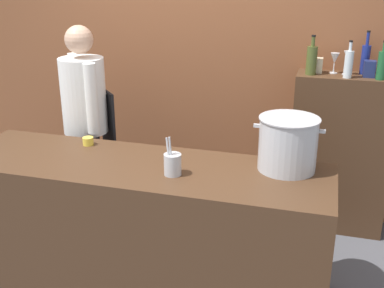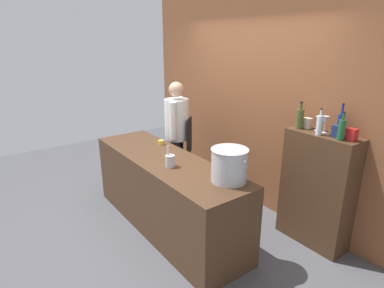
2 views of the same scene
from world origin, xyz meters
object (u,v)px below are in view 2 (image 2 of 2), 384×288
object	(u,v)px
stockpot_large	(229,165)
wine_bottle_olive	(300,118)
wine_bottle_green	(342,129)
wine_glass_tall	(318,121)
spice_tin_cream	(307,123)
chef	(177,131)
utensil_crock	(170,161)
butter_jar	(161,142)
wine_bottle_clear	(320,125)
spice_tin_navy	(337,131)
spice_tin_red	(352,135)
wine_glass_wide	(325,121)
wine_bottle_cobalt	(340,124)

from	to	relation	value
stockpot_large	wine_bottle_olive	bearing A→B (deg)	86.16
stockpot_large	wine_bottle_green	distance (m)	1.13
wine_glass_tall	spice_tin_cream	distance (m)	0.14
chef	stockpot_large	distance (m)	1.65
spice_tin_cream	chef	bearing A→B (deg)	-160.72
utensil_crock	butter_jar	xyz separation A→B (m)	(-0.72, 0.31, -0.04)
wine_bottle_clear	wine_bottle_olive	xyz separation A→B (m)	(-0.27, 0.04, 0.01)
spice_tin_navy	wine_bottle_olive	bearing A→B (deg)	-175.67
spice_tin_navy	spice_tin_red	world-z (taller)	spice_tin_navy
utensil_crock	stockpot_large	bearing A→B (deg)	22.72
chef	wine_bottle_clear	bearing A→B (deg)	-119.81
wine_bottle_green	spice_tin_navy	world-z (taller)	wine_bottle_green
wine_bottle_green	spice_tin_cream	distance (m)	0.47
wine_glass_wide	spice_tin_navy	distance (m)	0.18
stockpot_large	utensil_crock	distance (m)	0.70
stockpot_large	spice_tin_red	xyz separation A→B (m)	(0.63, 1.00, 0.28)
spice_tin_navy	utensil_crock	bearing A→B (deg)	-131.85
wine_bottle_clear	wine_bottle_green	distance (m)	0.23
wine_bottle_olive	chef	bearing A→B (deg)	-162.98
wine_glass_tall	spice_tin_red	world-z (taller)	wine_glass_tall
chef	utensil_crock	size ratio (longest dim) A/B	6.91
chef	butter_jar	size ratio (longest dim) A/B	22.15
wine_bottle_olive	wine_glass_tall	bearing A→B (deg)	29.09
wine_bottle_green	wine_glass_wide	bearing A→B (deg)	156.50
utensil_crock	wine_glass_tall	bearing A→B (deg)	56.48
wine_glass_wide	spice_tin_cream	xyz separation A→B (m)	(-0.22, 0.02, -0.07)
wine_glass_tall	spice_tin_cream	world-z (taller)	wine_glass_tall
wine_bottle_clear	butter_jar	bearing A→B (deg)	-152.73
utensil_crock	wine_bottle_clear	world-z (taller)	wine_bottle_clear
butter_jar	wine_glass_wide	xyz separation A→B (m)	(1.68, 0.98, 0.49)
butter_jar	wine_glass_tall	size ratio (longest dim) A/B	0.48
wine_glass_tall	wine_bottle_cobalt	bearing A→B (deg)	9.88
butter_jar	wine_bottle_olive	distance (m)	1.76
stockpot_large	wine_glass_tall	distance (m)	1.12
wine_bottle_olive	spice_tin_cream	size ratio (longest dim) A/B	2.64
stockpot_large	spice_tin_cream	world-z (taller)	spice_tin_cream
wine_bottle_green	wine_glass_tall	size ratio (longest dim) A/B	1.81
stockpot_large	wine_bottle_clear	distance (m)	1.03
utensil_crock	wine_bottle_olive	size ratio (longest dim) A/B	0.81
utensil_crock	spice_tin_red	bearing A→B (deg)	44.98
wine_glass_tall	spice_tin_red	distance (m)	0.40
stockpot_large	wine_glass_wide	xyz separation A→B (m)	(0.32, 1.03, 0.35)
chef	butter_jar	xyz separation A→B (m)	(0.23, -0.41, -0.04)
chef	spice_tin_cream	world-z (taller)	chef
utensil_crock	spice_tin_red	xyz separation A→B (m)	(1.27, 1.27, 0.38)
utensil_crock	wine_bottle_green	xyz separation A→B (m)	(1.20, 1.19, 0.43)
chef	stockpot_large	xyz separation A→B (m)	(1.59, -0.45, 0.10)
wine_bottle_clear	spice_tin_navy	size ratio (longest dim) A/B	2.26
wine_bottle_clear	spice_tin_red	distance (m)	0.31
chef	wine_bottle_green	size ratio (longest dim) A/B	5.89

